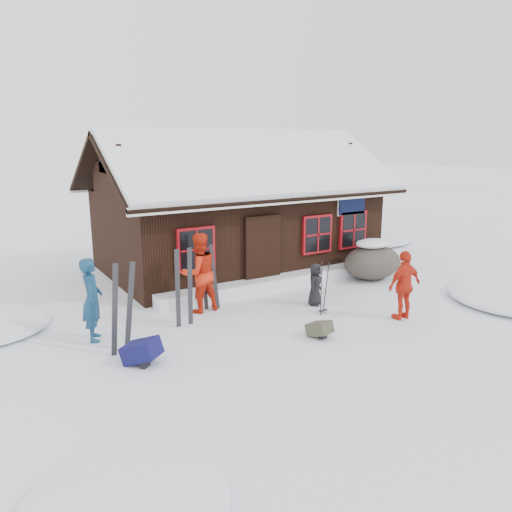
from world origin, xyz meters
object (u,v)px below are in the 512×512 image
Objects in this scene: skier_teal at (92,300)px; boulder at (372,261)px; skier_crouched at (315,284)px; backpack_blue at (142,355)px; skier_orange_right at (404,285)px; skier_orange_left at (199,273)px; backpack_olive at (319,331)px; ski_pair_left at (122,309)px; ski_poles at (324,289)px.

boulder is at bearing -73.52° from skier_teal.
skier_crouched is 1.69× the size of backpack_blue.
skier_orange_right is 2.55× the size of backpack_blue.
backpack_olive is (1.44, -2.83, -0.83)m from skier_orange_left.
skier_orange_left is 2.92m from skier_crouched.
backpack_olive is at bearing -106.24° from skier_teal.
ski_pair_left is (-7.90, -1.29, 0.33)m from boulder.
skier_orange_left is 3.28m from backpack_olive.
ski_poles is (4.71, -0.35, -0.25)m from ski_pair_left.
skier_teal is at bearing 5.49° from skier_orange_left.
boulder is 1.39× the size of ski_poles.
skier_orange_left is 1.79× the size of skier_crouched.
skier_teal is at bearing -21.08° from skier_orange_right.
ski_pair_left reaches higher than backpack_olive.
skier_teal is 6.90m from skier_orange_right.
backpack_olive is at bearing -131.90° from ski_poles.
ski_pair_left is (-4.95, -0.28, 0.34)m from skier_crouched.
backpack_blue is at bearing 157.83° from backpack_olive.
skier_teal is 1.32× the size of ski_poles.
boulder is 1.00× the size of ski_pair_left.
skier_crouched is at bearing 43.91° from backpack_olive.
skier_crouched is 2.21× the size of backpack_olive.
skier_teal is 4.77m from backpack_olive.
boulder is 5.01m from backpack_olive.
skier_orange_right reaches higher than skier_crouched.
boulder reaches higher than skier_crouched.
skier_orange_right reaches higher than boulder.
ski_pair_left is 1.01m from backpack_blue.
backpack_blue reaches higher than backpack_olive.
skier_teal is 2.68m from skier_orange_left.
boulder is at bearing -15.12° from skier_crouched.
skier_orange_left is at bearing 4.07° from backpack_blue.
backpack_blue is (0.10, -0.72, -0.70)m from ski_pair_left.
skier_crouched is at bearing -28.18° from backpack_blue.
skier_crouched is at bearing -161.19° from boulder.
skier_orange_left is (2.63, 0.47, 0.09)m from skier_teal.
ski_poles is at bearing -35.28° from backpack_blue.
backpack_olive is (-1.23, -1.73, -0.41)m from skier_crouched.
skier_orange_left reaches higher than boulder.
skier_crouched is 4.97m from ski_pair_left.
backpack_blue is (-5.97, 0.86, -0.64)m from skier_orange_right.
skier_orange_left is 3.12m from backpack_blue.
boulder is 8.01m from ski_pair_left.
ski_poles is (-0.24, -0.63, 0.09)m from skier_crouched.
backpack_blue is 3.69m from backpack_olive.
skier_orange_left is 1.04× the size of ski_pair_left.
skier_teal is 0.91× the size of skier_orange_left.
backpack_olive is at bearing -3.00° from skier_orange_right.
skier_crouched is 0.68m from ski_poles.
boulder is 2.90× the size of backpack_blue.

